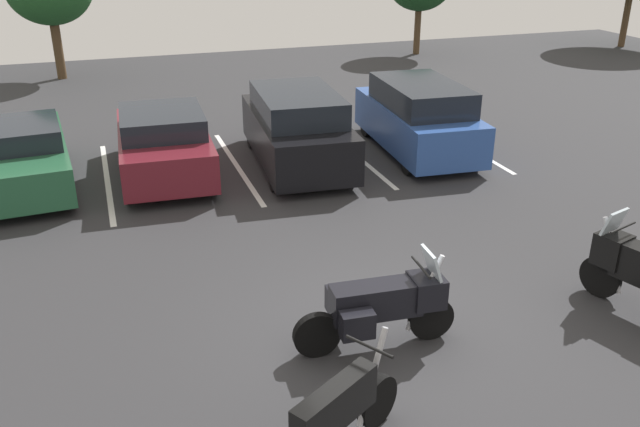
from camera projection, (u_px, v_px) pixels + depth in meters
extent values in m
cube|color=#2D2D30|center=(376.00, 329.00, 9.77)|extent=(44.00, 44.00, 0.10)
cylinder|color=black|center=(431.00, 318.00, 9.35)|extent=(0.65, 0.16, 0.65)
cylinder|color=black|center=(317.00, 335.00, 8.97)|extent=(0.65, 0.16, 0.65)
cube|color=black|center=(376.00, 300.00, 8.99)|extent=(1.25, 0.48, 0.46)
cylinder|color=#B2B2B7|center=(425.00, 293.00, 9.15)|extent=(0.51, 0.10, 1.12)
cylinder|color=black|center=(421.00, 267.00, 8.97)|extent=(0.08, 0.62, 0.04)
cube|color=black|center=(426.00, 290.00, 9.14)|extent=(0.47, 0.51, 0.42)
cube|color=#B2C1CC|center=(432.00, 263.00, 8.99)|extent=(0.19, 0.45, 0.39)
cube|color=black|center=(342.00, 298.00, 9.25)|extent=(0.46, 0.27, 0.36)
cube|color=black|center=(357.00, 325.00, 8.65)|extent=(0.46, 0.27, 0.36)
cylinder|color=black|center=(377.00, 401.00, 7.75)|extent=(0.61, 0.43, 0.64)
cube|color=black|center=(335.00, 406.00, 7.03)|extent=(1.13, 0.81, 0.50)
cylinder|color=#B2B2B7|center=(372.00, 377.00, 7.50)|extent=(0.47, 0.32, 1.11)
cylinder|color=black|center=(369.00, 347.00, 7.27)|extent=(0.35, 0.55, 0.04)
cylinder|color=black|center=(600.00, 276.00, 10.41)|extent=(0.31, 0.67, 0.66)
cylinder|color=#B2B2B7|center=(612.00, 255.00, 10.15)|extent=(0.22, 0.51, 1.13)
cylinder|color=black|center=(623.00, 228.00, 9.89)|extent=(0.60, 0.22, 0.04)
cube|color=black|center=(612.00, 249.00, 10.13)|extent=(0.54, 0.55, 0.49)
cube|color=#B2C1CC|center=(614.00, 222.00, 9.99)|extent=(0.47, 0.29, 0.39)
cube|color=silver|center=(107.00, 180.00, 15.10)|extent=(0.12, 5.20, 0.01)
cube|color=silver|center=(237.00, 166.00, 15.97)|extent=(0.12, 5.20, 0.01)
cube|color=silver|center=(354.00, 153.00, 16.84)|extent=(0.12, 5.20, 0.01)
cube|color=silver|center=(459.00, 142.00, 17.70)|extent=(0.12, 5.20, 0.01)
cube|color=#235638|center=(23.00, 159.00, 14.59)|extent=(2.15, 4.69, 0.80)
cube|color=black|center=(18.00, 134.00, 14.20)|extent=(1.80, 2.09, 0.44)
cylinder|color=black|center=(58.00, 147.00, 16.29)|extent=(0.27, 0.65, 0.63)
cylinder|color=black|center=(68.00, 191.00, 13.68)|extent=(0.27, 0.65, 0.63)
cube|color=maroon|center=(164.00, 148.00, 15.21)|extent=(2.12, 4.37, 0.83)
cube|color=black|center=(162.00, 121.00, 14.84)|extent=(1.87, 2.27, 0.46)
cylinder|color=black|center=(126.00, 144.00, 16.40)|extent=(0.25, 0.70, 0.69)
cylinder|color=black|center=(195.00, 138.00, 16.82)|extent=(0.25, 0.70, 0.69)
cylinder|color=black|center=(129.00, 186.00, 13.84)|extent=(0.25, 0.70, 0.69)
cylinder|color=black|center=(210.00, 178.00, 14.26)|extent=(0.25, 0.70, 0.69)
cube|color=black|center=(297.00, 136.00, 15.81)|extent=(2.23, 4.66, 1.01)
cube|color=black|center=(297.00, 104.00, 15.41)|extent=(1.96, 3.00, 0.57)
cylinder|color=black|center=(253.00, 136.00, 17.15)|extent=(0.27, 0.62, 0.60)
cylinder|color=black|center=(315.00, 131.00, 17.52)|extent=(0.27, 0.62, 0.60)
cylinder|color=black|center=(275.00, 178.00, 14.42)|extent=(0.27, 0.62, 0.60)
cylinder|color=black|center=(349.00, 171.00, 14.79)|extent=(0.27, 0.62, 0.60)
cube|color=#2D519E|center=(417.00, 125.00, 16.74)|extent=(2.14, 4.58, 0.97)
cube|color=black|center=(421.00, 95.00, 16.30)|extent=(1.88, 3.06, 0.60)
cylinder|color=black|center=(368.00, 125.00, 18.05)|extent=(0.26, 0.62, 0.60)
cylinder|color=black|center=(422.00, 121.00, 18.41)|extent=(0.26, 0.62, 0.60)
cylinder|color=black|center=(409.00, 162.00, 15.36)|extent=(0.26, 0.62, 0.60)
cylinder|color=black|center=(472.00, 156.00, 15.73)|extent=(0.26, 0.62, 0.60)
cylinder|color=#4C3823|center=(59.00, 52.00, 24.23)|extent=(0.32, 0.32, 1.89)
cylinder|color=#4C3823|center=(625.00, 22.00, 30.21)|extent=(0.29, 0.29, 2.12)
cylinder|color=#4C3823|center=(417.00, 33.00, 28.64)|extent=(0.27, 0.27, 1.78)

